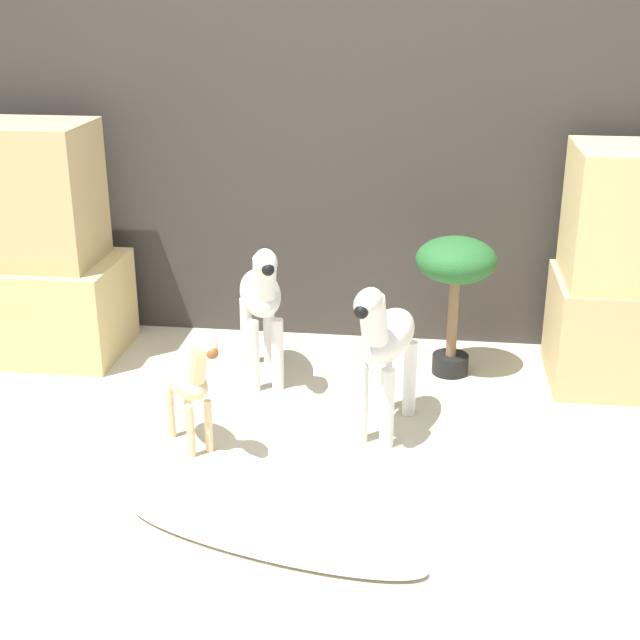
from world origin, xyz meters
TOP-DOWN VIEW (x-y plane):
  - ground_plane at (0.00, 0.00)m, footprint 14.00×14.00m
  - wall_back at (0.00, 1.45)m, footprint 6.40×0.08m
  - rock_pillar_left at (-1.33, 1.06)m, footprint 0.83×0.50m
  - zebra_right at (0.27, 0.49)m, footprint 0.26×0.51m
  - zebra_left at (-0.25, 0.89)m, footprint 0.27×0.50m
  - giraffe_figurine at (-0.39, 0.29)m, footprint 0.29×0.33m
  - potted_palm_front at (0.52, 1.05)m, footprint 0.33×0.33m
  - surfboard at (-0.03, -0.23)m, footprint 0.99×0.46m

SIDE VIEW (x-z plane):
  - ground_plane at x=0.00m, z-range 0.00..0.00m
  - surfboard at x=-0.03m, z-range -0.02..0.06m
  - giraffe_figurine at x=-0.39m, z-range 0.03..0.51m
  - zebra_right at x=0.27m, z-range 0.05..0.67m
  - zebra_left at x=-0.25m, z-range 0.05..0.67m
  - rock_pillar_left at x=-1.33m, z-range -0.05..0.96m
  - potted_palm_front at x=0.52m, z-range 0.16..0.75m
  - wall_back at x=0.00m, z-range 0.00..2.20m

